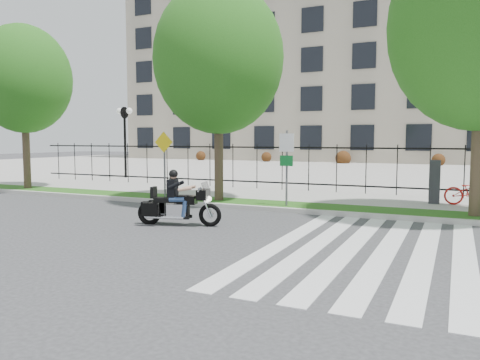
% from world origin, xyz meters
% --- Properties ---
extents(ground, '(120.00, 120.00, 0.00)m').
position_xyz_m(ground, '(0.00, 0.00, 0.00)').
color(ground, '#313133').
rests_on(ground, ground).
extents(curb, '(60.00, 0.20, 0.15)m').
position_xyz_m(curb, '(0.00, 4.10, 0.07)').
color(curb, '#B5B4AB').
rests_on(curb, ground).
extents(grass_verge, '(60.00, 1.50, 0.15)m').
position_xyz_m(grass_verge, '(0.00, 4.95, 0.07)').
color(grass_verge, '#295916').
rests_on(grass_verge, ground).
extents(sidewalk, '(60.00, 3.50, 0.15)m').
position_xyz_m(sidewalk, '(0.00, 7.45, 0.07)').
color(sidewalk, gray).
rests_on(sidewalk, ground).
extents(plaza, '(80.00, 34.00, 0.10)m').
position_xyz_m(plaza, '(0.00, 25.00, 0.05)').
color(plaza, gray).
rests_on(plaza, ground).
extents(crosswalk_stripes, '(5.70, 8.00, 0.01)m').
position_xyz_m(crosswalk_stripes, '(4.83, 0.00, 0.01)').
color(crosswalk_stripes, silver).
rests_on(crosswalk_stripes, ground).
extents(iron_fence, '(30.00, 0.06, 2.00)m').
position_xyz_m(iron_fence, '(0.00, 9.20, 1.15)').
color(iron_fence, black).
rests_on(iron_fence, sidewalk).
extents(office_building, '(60.00, 21.90, 20.15)m').
position_xyz_m(office_building, '(0.00, 44.92, 9.97)').
color(office_building, '#A29882').
rests_on(office_building, ground).
extents(lamp_post_left, '(1.06, 0.70, 4.25)m').
position_xyz_m(lamp_post_left, '(-12.00, 12.00, 3.21)').
color(lamp_post_left, black).
rests_on(lamp_post_left, ground).
extents(street_tree_0, '(4.17, 4.17, 7.27)m').
position_xyz_m(street_tree_0, '(-11.89, 4.95, 5.01)').
color(street_tree_0, '#3E3022').
rests_on(street_tree_0, grass_verge).
extents(street_tree_1, '(4.66, 4.66, 7.75)m').
position_xyz_m(street_tree_1, '(-2.11, 4.95, 5.21)').
color(street_tree_1, '#3E3022').
rests_on(street_tree_1, grass_verge).
extents(sign_pole_regulatory, '(0.50, 0.09, 2.50)m').
position_xyz_m(sign_pole_regulatory, '(0.62, 4.58, 1.74)').
color(sign_pole_regulatory, '#59595B').
rests_on(sign_pole_regulatory, grass_verge).
extents(sign_pole_warning, '(0.78, 0.09, 2.49)m').
position_xyz_m(sign_pole_warning, '(-4.22, 4.58, 1.74)').
color(sign_pole_warning, '#59595B').
rests_on(sign_pole_warning, grass_verge).
extents(motorcycle_rider, '(2.36, 1.01, 1.85)m').
position_xyz_m(motorcycle_rider, '(-1.14, 0.70, 0.62)').
color(motorcycle_rider, black).
rests_on(motorcycle_rider, ground).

